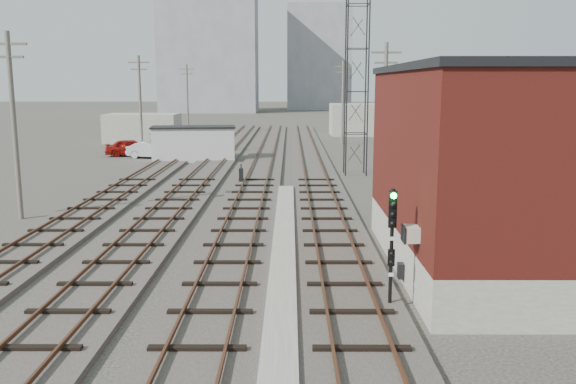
{
  "coord_description": "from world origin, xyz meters",
  "views": [
    {
      "loc": [
        0.76,
        -9.26,
        6.56
      ],
      "look_at": [
        0.67,
        15.22,
        2.2
      ],
      "focal_mm": 38.0,
      "sensor_mm": 36.0,
      "label": 1
    }
  ],
  "objects_px": {
    "car_silver": "(152,150)",
    "site_trailer": "(194,144)",
    "car_grey": "(171,139)",
    "switch_stand": "(241,175)",
    "signal_mast": "(392,242)",
    "car_red": "(131,147)"
  },
  "relations": [
    {
      "from": "signal_mast",
      "to": "car_red",
      "type": "relative_size",
      "value": 0.78
    },
    {
      "from": "car_red",
      "to": "site_trailer",
      "type": "bearing_deg",
      "value": -130.3
    },
    {
      "from": "car_grey",
      "to": "car_red",
      "type": "bearing_deg",
      "value": -179.78
    },
    {
      "from": "signal_mast",
      "to": "car_red",
      "type": "bearing_deg",
      "value": 114.44
    },
    {
      "from": "signal_mast",
      "to": "car_red",
      "type": "xyz_separation_m",
      "value": [
        -17.58,
        38.69,
        -1.27
      ]
    },
    {
      "from": "car_silver",
      "to": "site_trailer",
      "type": "bearing_deg",
      "value": -100.61
    },
    {
      "from": "signal_mast",
      "to": "car_grey",
      "type": "bearing_deg",
      "value": 107.96
    },
    {
      "from": "switch_stand",
      "to": "car_red",
      "type": "bearing_deg",
      "value": 121.19
    },
    {
      "from": "site_trailer",
      "to": "signal_mast",
      "type": "bearing_deg",
      "value": -79.68
    },
    {
      "from": "switch_stand",
      "to": "site_trailer",
      "type": "bearing_deg",
      "value": 108.05
    },
    {
      "from": "signal_mast",
      "to": "car_silver",
      "type": "relative_size",
      "value": 0.81
    },
    {
      "from": "switch_stand",
      "to": "car_silver",
      "type": "xyz_separation_m",
      "value": [
        -9.08,
        14.33,
        0.13
      ]
    },
    {
      "from": "site_trailer",
      "to": "car_grey",
      "type": "distance_m",
      "value": 14.63
    },
    {
      "from": "signal_mast",
      "to": "car_grey",
      "type": "distance_m",
      "value": 51.38
    },
    {
      "from": "car_grey",
      "to": "site_trailer",
      "type": "bearing_deg",
      "value": -151.67
    },
    {
      "from": "car_grey",
      "to": "switch_stand",
      "type": "bearing_deg",
      "value": -149.84
    },
    {
      "from": "signal_mast",
      "to": "switch_stand",
      "type": "height_order",
      "value": "signal_mast"
    },
    {
      "from": "signal_mast",
      "to": "car_grey",
      "type": "height_order",
      "value": "signal_mast"
    },
    {
      "from": "site_trailer",
      "to": "car_red",
      "type": "relative_size",
      "value": 1.62
    },
    {
      "from": "switch_stand",
      "to": "car_red",
      "type": "distance_m",
      "value": 19.73
    },
    {
      "from": "signal_mast",
      "to": "car_grey",
      "type": "xyz_separation_m",
      "value": [
        -15.84,
        48.86,
        -1.39
      ]
    },
    {
      "from": "switch_stand",
      "to": "car_grey",
      "type": "bearing_deg",
      "value": 106.06
    }
  ]
}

